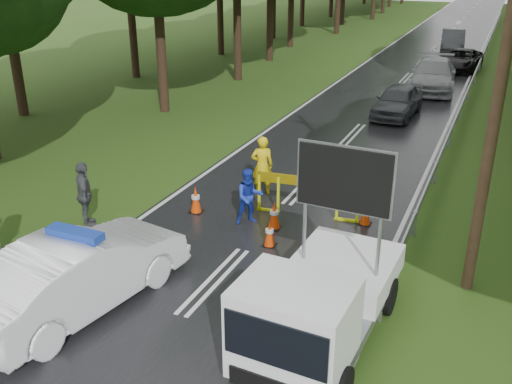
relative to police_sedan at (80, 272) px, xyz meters
The scene contains 19 objects.
ground 2.94m from the police_sedan, 44.32° to the left, with size 160.00×160.00×0.00m, color #2B4C15.
road 32.05m from the police_sedan, 86.38° to the left, with size 7.00×140.00×0.02m, color black.
guardrail 32.16m from the police_sedan, 79.75° to the left, with size 0.12×60.06×0.70m.
utility_pole_near 9.28m from the police_sedan, 28.83° to the left, with size 1.40×0.24×10.00m.
police_sedan is the anchor object (origin of this frame).
work_truck 4.87m from the police_sedan, ahead, with size 2.21×4.59×3.58m.
barrier 6.61m from the police_sedan, 64.71° to the left, with size 2.86×0.39×1.19m.
officer 7.05m from the police_sedan, 81.53° to the left, with size 0.66×0.43×1.82m, color yellow.
civilian 5.20m from the police_sedan, 72.98° to the left, with size 0.75×0.59×1.55m, color #1B35B5.
bystander_mid 3.89m from the police_sedan, 127.82° to the left, with size 1.06×0.44×1.81m, color #46494E.
queue_car_first 17.74m from the police_sedan, 80.01° to the left, with size 1.64×4.07×1.39m, color #3C3F43.
queue_car_second 23.77m from the police_sedan, 80.86° to the left, with size 2.23×5.50×1.60m, color #9EA0A6.
queue_car_third 30.08m from the police_sedan, 81.22° to the left, with size 2.11×4.57×1.27m, color black.
queue_car_fourth 37.22m from the police_sedan, 84.85° to the left, with size 1.61×4.61×1.52m, color #3F4147.
cone_near_left 1.56m from the police_sedan, behind, with size 0.35×0.35×0.75m.
cone_center 4.73m from the police_sedan, 57.60° to the left, with size 0.34×0.34×0.71m.
cone_far 5.44m from the police_sedan, 65.40° to the left, with size 0.37×0.37×0.79m.
cone_left_mid 5.00m from the police_sedan, 91.50° to the left, with size 0.38×0.38×0.79m.
cone_right 7.58m from the police_sedan, 54.21° to the left, with size 0.34×0.34×0.73m.
Camera 1 is at (5.27, -9.70, 6.84)m, focal length 40.00 mm.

